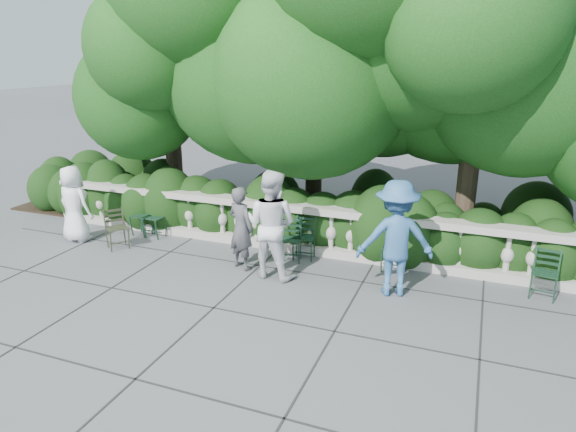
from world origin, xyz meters
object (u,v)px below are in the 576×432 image
(chair_a, at_px, (140,237))
(chair_f, at_px, (540,301))
(person_older_blue, at_px, (396,239))
(chair_b, at_px, (151,239))
(chair_d, at_px, (290,264))
(person_businessman, at_px, (74,204))
(person_woman_grey, at_px, (241,228))
(chair_e, at_px, (391,274))
(chair_weathered, at_px, (121,250))
(chair_c, at_px, (302,261))
(person_casual_man, at_px, (271,224))

(chair_a, bearing_deg, chair_f, 2.42)
(person_older_blue, bearing_deg, chair_a, -26.44)
(chair_b, bearing_deg, chair_d, -1.42)
(person_businessman, xyz_separation_m, person_woman_grey, (3.96, -0.06, -0.03))
(chair_e, relative_size, chair_weathered, 1.00)
(person_businessman, bearing_deg, chair_c, -166.03)
(person_casual_man, bearing_deg, chair_d, -95.33)
(chair_b, xyz_separation_m, chair_c, (3.50, 0.01, 0.00))
(chair_a, xyz_separation_m, chair_d, (3.62, -0.19, 0.00))
(person_businessman, height_order, person_woman_grey, person_businessman)
(person_businessman, relative_size, person_woman_grey, 1.03)
(chair_c, bearing_deg, person_woman_grey, -151.02)
(chair_d, height_order, chair_e, same)
(chair_f, bearing_deg, person_older_blue, -158.14)
(person_businessman, bearing_deg, chair_d, -168.09)
(chair_c, xyz_separation_m, person_businessman, (-4.91, -0.65, 0.82))
(chair_f, distance_m, person_older_blue, 2.58)
(chair_weathered, distance_m, person_businessman, 1.49)
(chair_c, xyz_separation_m, chair_f, (4.20, -0.18, 0.00))
(person_businessman, height_order, person_older_blue, person_older_blue)
(chair_a, xyz_separation_m, chair_c, (3.80, 0.01, 0.00))
(chair_weathered, height_order, person_casual_man, person_casual_man)
(chair_a, relative_size, person_casual_man, 0.43)
(chair_f, bearing_deg, chair_e, -176.60)
(chair_e, bearing_deg, person_woman_grey, -162.29)
(chair_d, distance_m, person_businessman, 4.82)
(chair_b, height_order, chair_e, same)
(chair_a, relative_size, chair_weathered, 1.00)
(chair_a, bearing_deg, chair_b, 4.38)
(chair_d, bearing_deg, person_businessman, 170.71)
(chair_c, relative_size, person_woman_grey, 0.53)
(chair_e, height_order, person_businessman, person_businessman)
(chair_a, relative_size, chair_e, 1.00)
(chair_e, distance_m, person_older_blue, 1.26)
(chair_d, distance_m, person_woman_grey, 1.21)
(chair_c, relative_size, chair_f, 1.00)
(chair_weathered, distance_m, person_casual_man, 3.51)
(person_businessman, distance_m, person_older_blue, 6.79)
(chair_e, bearing_deg, person_casual_man, -154.86)
(person_casual_man, bearing_deg, person_older_blue, -172.79)
(chair_a, bearing_deg, chair_c, 3.77)
(chair_b, relative_size, person_woman_grey, 0.53)
(chair_f, height_order, person_casual_man, person_casual_man)
(chair_b, xyz_separation_m, chair_e, (5.21, 0.04, 0.00))
(chair_e, height_order, person_woman_grey, person_woman_grey)
(person_casual_man, bearing_deg, chair_a, -7.79)
(chair_a, distance_m, chair_f, 8.01)
(chair_e, bearing_deg, chair_a, -177.29)
(chair_f, bearing_deg, chair_c, -174.22)
(chair_b, distance_m, chair_f, 7.71)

